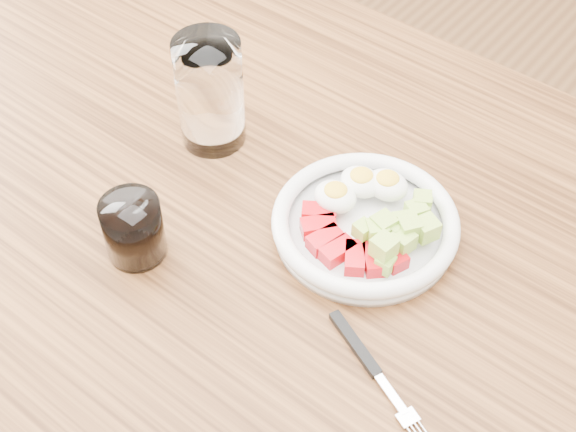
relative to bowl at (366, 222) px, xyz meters
name	(u,v)px	position (x,y,z in m)	size (l,w,h in m)	color
dining_table	(289,292)	(-0.06, -0.07, -0.12)	(1.50, 0.90, 0.77)	brown
bowl	(366,222)	(0.00, 0.00, 0.00)	(0.22, 0.22, 0.06)	white
fork	(367,361)	(0.10, -0.14, -0.02)	(0.17, 0.08, 0.01)	black
water_glass	(210,93)	(-0.25, 0.01, 0.06)	(0.08, 0.08, 0.15)	white
coffee_glass	(133,229)	(-0.19, -0.19, 0.02)	(0.07, 0.07, 0.08)	white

